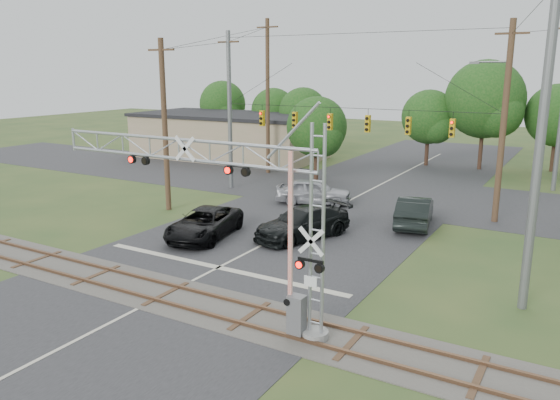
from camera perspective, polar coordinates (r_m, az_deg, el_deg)
The scene contains 14 objects.
ground at distance 21.30m, azimuth -15.46°, elevation -11.37°, with size 160.00×160.00×0.00m, color #2E4921.
road_main at distance 28.61m, azimuth -1.08°, elevation -4.36°, with size 14.00×90.00×0.02m, color #29282B.
road_cross at distance 40.82m, azimuth 9.17°, elevation 0.91°, with size 90.00×12.00×0.02m, color #29282B.
railroad_track at distance 22.58m, azimuth -11.81°, elevation -9.60°, with size 90.00×3.20×0.17m.
crossing_gantry at distance 18.87m, azimuth -5.43°, elevation 0.33°, with size 11.66×0.92×7.19m.
traffic_signal_span at distance 35.94m, azimuth 8.53°, elevation 8.41°, with size 19.34×0.36×11.50m.
pickup_black at distance 29.41m, azimuth -7.91°, elevation -2.43°, with size 2.57×5.57×1.55m, color black.
car_dark at distance 29.06m, azimuth 2.37°, elevation -2.41°, with size 2.30×5.66×1.64m, color black.
sedan_silver at distance 36.48m, azimuth 3.53°, elevation 0.91°, with size 2.01×4.99×1.70m, color #9C9EA4.
suv_dark at distance 32.26m, azimuth 13.88°, elevation -1.13°, with size 1.81×5.20×1.71m, color black.
commercial_building at distance 56.26m, azimuth -5.31°, elevation 6.75°, with size 19.34×10.38×4.45m.
streetlight at distance 39.57m, azimuth 21.96°, elevation 7.48°, with size 2.53×0.26×9.48m.
utility_poles at distance 37.76m, azimuth 14.00°, elevation 8.96°, with size 25.08×28.06×12.86m.
treeline at distance 50.10m, azimuth 14.79°, elevation 8.71°, with size 55.00×25.66×9.66m.
Camera 1 is at (14.16, -13.27, 8.78)m, focal length 35.00 mm.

